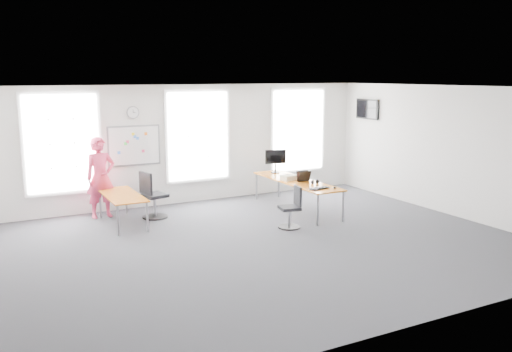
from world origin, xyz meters
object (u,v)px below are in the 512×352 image
desk_right (296,182)px  keyboard (319,189)px  chair_right (292,210)px  person (101,177)px  headphones (315,182)px  chair_left (152,198)px  monitor (276,159)px  desk_left (122,197)px

desk_right → keyboard: bearing=-94.5°
desk_right → chair_right: 1.61m
person → headphones: (4.49, -2.05, -0.16)m
chair_left → monitor: bearing=-101.0°
desk_right → desk_left: (-4.06, 0.68, -0.07)m
desk_right → keyboard: keyboard is taller
keyboard → headphones: size_ratio=2.79×
desk_right → keyboard: (-0.09, -1.10, 0.06)m
desk_left → headphones: (4.21, -1.24, 0.16)m
chair_left → keyboard: 3.80m
desk_left → headphones: bearing=-16.4°
keyboard → monitor: (0.14, 2.21, 0.35)m
person → chair_right: bearing=-45.7°
desk_left → desk_right: bearing=-9.5°
desk_right → headphones: bearing=-74.4°
person → headphones: 4.93m
person → keyboard: 4.98m
person → monitor: 4.40m
keyboard → monitor: size_ratio=0.80×
chair_right → chair_left: (-2.41, 2.14, 0.08)m
chair_right → person: bearing=-117.7°
headphones → chair_right: bearing=-163.5°
desk_left → headphones: size_ratio=10.48×
desk_right → monitor: bearing=87.2°
chair_left → monitor: monitor is taller
desk_left → chair_left: chair_left is taller
desk_right → headphones: size_ratio=17.19×
desk_right → keyboard: size_ratio=6.17×
person → headphones: size_ratio=10.70×
chair_right → keyboard: (0.83, 0.19, 0.34)m
keyboard → chair_left: bearing=134.2°
chair_left → headphones: 3.77m
desk_left → headphones: 4.39m
chair_left → headphones: size_ratio=6.25×
desk_left → keyboard: 4.35m
chair_left → monitor: 3.45m
desk_right → monitor: 1.19m
person → headphones: person is taller
chair_left → headphones: (3.49, -1.41, 0.30)m
person → desk_right: bearing=-25.5°
chair_right → monitor: (0.97, 2.41, 0.70)m
chair_right → monitor: 2.69m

